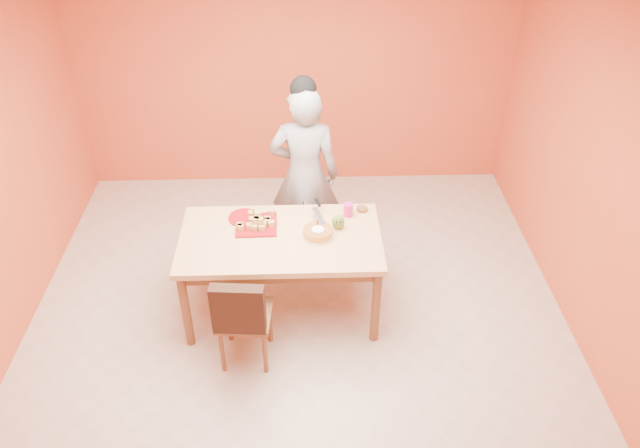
{
  "coord_description": "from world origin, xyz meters",
  "views": [
    {
      "loc": [
        0.06,
        -3.59,
        3.72
      ],
      "look_at": [
        0.18,
        0.3,
        0.92
      ],
      "focal_mm": 35.0,
      "sensor_mm": 36.0,
      "label": 1
    }
  ],
  "objects_px": {
    "pastry_platter": "(257,225)",
    "red_dinner_plate": "(244,218)",
    "dining_chair": "(244,315)",
    "person": "(305,175)",
    "checker_tin": "(362,209)",
    "sponge_cake": "(318,232)",
    "magenta_glass": "(348,210)",
    "egg_ornament": "(338,222)",
    "dining_table": "(281,246)"
  },
  "relations": [
    {
      "from": "pastry_platter",
      "to": "red_dinner_plate",
      "type": "xyz_separation_m",
      "value": [
        -0.11,
        0.11,
        -0.0
      ]
    },
    {
      "from": "dining_chair",
      "to": "person",
      "type": "height_order",
      "value": "person"
    },
    {
      "from": "dining_chair",
      "to": "checker_tin",
      "type": "distance_m",
      "value": 1.35
    },
    {
      "from": "sponge_cake",
      "to": "checker_tin",
      "type": "xyz_separation_m",
      "value": [
        0.38,
        0.35,
        -0.02
      ]
    },
    {
      "from": "person",
      "to": "red_dinner_plate",
      "type": "xyz_separation_m",
      "value": [
        -0.51,
        -0.52,
        -0.08
      ]
    },
    {
      "from": "red_dinner_plate",
      "to": "magenta_glass",
      "type": "height_order",
      "value": "magenta_glass"
    },
    {
      "from": "egg_ornament",
      "to": "sponge_cake",
      "type": "bearing_deg",
      "value": -161.11
    },
    {
      "from": "magenta_glass",
      "to": "red_dinner_plate",
      "type": "bearing_deg",
      "value": -179.04
    },
    {
      "from": "dining_chair",
      "to": "magenta_glass",
      "type": "height_order",
      "value": "dining_chair"
    },
    {
      "from": "dining_chair",
      "to": "pastry_platter",
      "type": "relative_size",
      "value": 2.69
    },
    {
      "from": "red_dinner_plate",
      "to": "pastry_platter",
      "type": "bearing_deg",
      "value": -44.98
    },
    {
      "from": "person",
      "to": "egg_ornament",
      "type": "xyz_separation_m",
      "value": [
        0.26,
        -0.68,
        -0.02
      ]
    },
    {
      "from": "pastry_platter",
      "to": "person",
      "type": "bearing_deg",
      "value": 57.51
    },
    {
      "from": "sponge_cake",
      "to": "red_dinner_plate",
      "type": "bearing_deg",
      "value": 156.23
    },
    {
      "from": "dining_table",
      "to": "person",
      "type": "height_order",
      "value": "person"
    },
    {
      "from": "dining_table",
      "to": "checker_tin",
      "type": "distance_m",
      "value": 0.77
    },
    {
      "from": "dining_table",
      "to": "magenta_glass",
      "type": "height_order",
      "value": "magenta_glass"
    },
    {
      "from": "pastry_platter",
      "to": "magenta_glass",
      "type": "xyz_separation_m",
      "value": [
        0.75,
        0.12,
        0.05
      ]
    },
    {
      "from": "pastry_platter",
      "to": "checker_tin",
      "type": "bearing_deg",
      "value": 12.42
    },
    {
      "from": "dining_chair",
      "to": "checker_tin",
      "type": "relative_size",
      "value": 9.44
    },
    {
      "from": "magenta_glass",
      "to": "pastry_platter",
      "type": "bearing_deg",
      "value": -170.7
    },
    {
      "from": "egg_ornament",
      "to": "magenta_glass",
      "type": "height_order",
      "value": "egg_ornament"
    },
    {
      "from": "magenta_glass",
      "to": "person",
      "type": "bearing_deg",
      "value": 124.92
    },
    {
      "from": "person",
      "to": "pastry_platter",
      "type": "height_order",
      "value": "person"
    },
    {
      "from": "person",
      "to": "magenta_glass",
      "type": "bearing_deg",
      "value": 129.43
    },
    {
      "from": "magenta_glass",
      "to": "checker_tin",
      "type": "height_order",
      "value": "magenta_glass"
    },
    {
      "from": "dining_chair",
      "to": "pastry_platter",
      "type": "bearing_deg",
      "value": 88.43
    },
    {
      "from": "pastry_platter",
      "to": "checker_tin",
      "type": "height_order",
      "value": "checker_tin"
    },
    {
      "from": "red_dinner_plate",
      "to": "checker_tin",
      "type": "xyz_separation_m",
      "value": [
        0.98,
        0.08,
        0.01
      ]
    },
    {
      "from": "dining_chair",
      "to": "red_dinner_plate",
      "type": "xyz_separation_m",
      "value": [
        -0.03,
        0.82,
        0.31
      ]
    },
    {
      "from": "dining_chair",
      "to": "sponge_cake",
      "type": "bearing_deg",
      "value": 48.7
    },
    {
      "from": "red_dinner_plate",
      "to": "checker_tin",
      "type": "bearing_deg",
      "value": 4.88
    },
    {
      "from": "red_dinner_plate",
      "to": "magenta_glass",
      "type": "bearing_deg",
      "value": 0.96
    },
    {
      "from": "sponge_cake",
      "to": "egg_ornament",
      "type": "bearing_deg",
      "value": 31.14
    },
    {
      "from": "person",
      "to": "dining_chair",
      "type": "bearing_deg",
      "value": 74.97
    },
    {
      "from": "egg_ornament",
      "to": "pastry_platter",
      "type": "bearing_deg",
      "value": 162.89
    },
    {
      "from": "pastry_platter",
      "to": "egg_ornament",
      "type": "distance_m",
      "value": 0.66
    },
    {
      "from": "dining_chair",
      "to": "sponge_cake",
      "type": "xyz_separation_m",
      "value": [
        0.57,
        0.55,
        0.34
      ]
    },
    {
      "from": "dining_chair",
      "to": "red_dinner_plate",
      "type": "bearing_deg",
      "value": 96.82
    },
    {
      "from": "pastry_platter",
      "to": "magenta_glass",
      "type": "distance_m",
      "value": 0.76
    },
    {
      "from": "dining_chair",
      "to": "person",
      "type": "relative_size",
      "value": 0.52
    },
    {
      "from": "red_dinner_plate",
      "to": "magenta_glass",
      "type": "xyz_separation_m",
      "value": [
        0.86,
        0.01,
        0.05
      ]
    },
    {
      "from": "person",
      "to": "pastry_platter",
      "type": "distance_m",
      "value": 0.75
    },
    {
      "from": "dining_chair",
      "to": "red_dinner_plate",
      "type": "distance_m",
      "value": 0.88
    },
    {
      "from": "checker_tin",
      "to": "pastry_platter",
      "type": "bearing_deg",
      "value": -167.58
    },
    {
      "from": "person",
      "to": "checker_tin",
      "type": "xyz_separation_m",
      "value": [
        0.48,
        -0.43,
        -0.07
      ]
    },
    {
      "from": "red_dinner_plate",
      "to": "checker_tin",
      "type": "height_order",
      "value": "checker_tin"
    },
    {
      "from": "red_dinner_plate",
      "to": "sponge_cake",
      "type": "relative_size",
      "value": 1.09
    },
    {
      "from": "pastry_platter",
      "to": "red_dinner_plate",
      "type": "relative_size",
      "value": 1.27
    },
    {
      "from": "person",
      "to": "checker_tin",
      "type": "relative_size",
      "value": 18.28
    }
  ]
}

